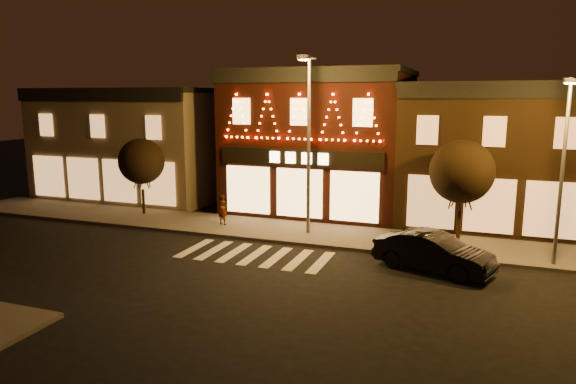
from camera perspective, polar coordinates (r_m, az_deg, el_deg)
The scene contains 11 objects.
ground at distance 19.46m, azimuth -8.46°, elevation -10.16°, with size 120.00×120.00×0.00m, color black.
sidewalk_far at distance 25.79m, azimuth 4.04°, elevation -4.70°, with size 44.00×4.00×0.15m, color #47423D.
building_left at distance 37.18m, azimuth -16.00°, elevation 5.23°, with size 12.20×8.28×7.30m.
building_pulp at distance 31.30m, azimuth 3.67°, elevation 5.61°, with size 10.20×8.34×8.30m.
building_right_a at distance 30.08m, azimuth 21.33°, elevation 3.95°, with size 9.20×8.28×7.50m.
streetlamp_mid at distance 24.78m, azimuth 2.20°, elevation 6.58°, with size 0.67×1.95×8.49m.
streetlamp_right at distance 22.65m, azimuth 27.96°, elevation 3.29°, with size 0.54×1.69×7.35m.
tree_left at distance 30.57m, azimuth -15.77°, elevation 3.25°, with size 2.58×2.58×4.32m.
tree_right at distance 24.48m, azimuth 18.51°, elevation 2.12°, with size 2.85×2.85×4.77m.
dark_sedan at distance 21.39m, azimuth 15.64°, elevation -6.37°, with size 1.62×4.64×1.53m, color black.
pedestrian at distance 27.46m, azimuth -7.19°, elevation -1.93°, with size 0.59×0.38×1.60m, color gray.
Camera 1 is at (8.84, -15.93, 6.83)m, focal length 32.44 mm.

